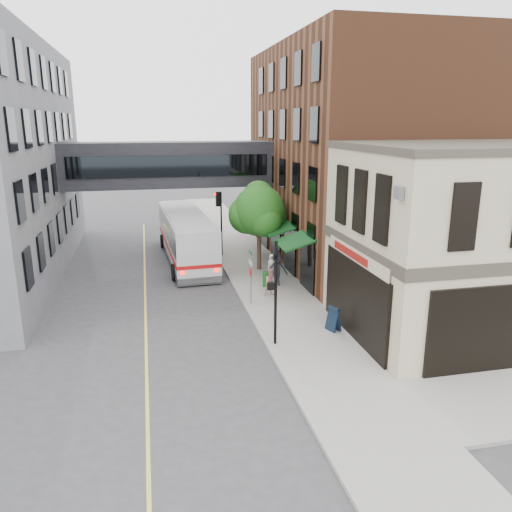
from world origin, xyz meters
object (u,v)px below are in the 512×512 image
pedestrian_b (271,282)px  newspaper_box (267,279)px  pedestrian_a (272,268)px  bus (186,235)px  pedestrian_c (277,269)px  sandwich_board (333,319)px

pedestrian_b → newspaper_box: 1.62m
pedestrian_a → pedestrian_b: 2.29m
bus → pedestrian_c: size_ratio=6.39×
pedestrian_c → bus: bearing=132.3°
pedestrian_b → sandwich_board: 5.44m
pedestrian_b → newspaper_box: size_ratio=1.79×
newspaper_box → sandwich_board: size_ratio=0.75×
sandwich_board → pedestrian_b: bearing=85.1°
pedestrian_c → sandwich_board: pedestrian_c is taller
pedestrian_b → newspaper_box: pedestrian_b is taller
pedestrian_b → pedestrian_c: bearing=54.3°
bus → pedestrian_a: bearing=-55.6°
pedestrian_c → pedestrian_a: bearing=114.0°
pedestrian_c → sandwich_board: (0.83, -6.82, -0.39)m
bus → pedestrian_a: (4.46, -6.51, -0.80)m
pedestrian_c → newspaper_box: bearing=-166.2°
pedestrian_b → bus: bearing=103.6°
bus → sandwich_board: (5.45, -13.89, -1.11)m
pedestrian_a → pedestrian_c: pedestrian_c is taller
pedestrian_b → sandwich_board: bearing=-82.9°
pedestrian_c → sandwich_board: bearing=-73.9°
pedestrian_b → pedestrian_a: bearing=63.8°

